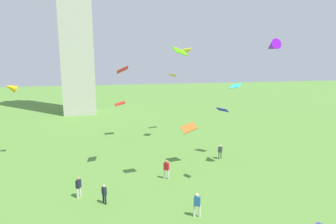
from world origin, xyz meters
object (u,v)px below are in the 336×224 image
at_px(kite_flying_9, 272,46).
at_px(person_3, 220,151).
at_px(kite_flying_0, 122,70).
at_px(kite_flying_1, 120,104).
at_px(person_0, 197,204).
at_px(kite_flying_6, 189,128).
at_px(person_1, 166,168).
at_px(person_2, 104,193).
at_px(kite_flying_8, 180,51).
at_px(kite_flying_3, 235,86).
at_px(kite_flying_7, 10,87).
at_px(kite_flying_5, 222,110).
at_px(kite_flying_2, 173,75).
at_px(kite_flying_4, 186,51).
at_px(person_4, 79,186).

bearing_deg(kite_flying_9, person_3, -54.53).
bearing_deg(kite_flying_0, kite_flying_1, 179.16).
relative_size(person_0, kite_flying_6, 1.02).
xyz_separation_m(person_0, kite_flying_9, (9.50, 6.63, 11.33)).
distance_m(person_1, person_2, 6.75).
distance_m(person_3, kite_flying_1, 16.70).
height_order(kite_flying_8, kite_flying_9, kite_flying_9).
distance_m(person_0, kite_flying_3, 9.91).
bearing_deg(kite_flying_7, kite_flying_0, 42.04).
distance_m(kite_flying_0, kite_flying_1, 14.10).
bearing_deg(kite_flying_9, kite_flying_5, -67.89).
bearing_deg(kite_flying_3, person_1, 27.95).
bearing_deg(kite_flying_0, kite_flying_2, 143.04).
relative_size(person_1, kite_flying_1, 1.18).
bearing_deg(kite_flying_1, kite_flying_7, -151.99).
relative_size(kite_flying_0, kite_flying_9, 1.00).
height_order(kite_flying_0, kite_flying_3, kite_flying_0).
relative_size(person_0, person_2, 1.13).
bearing_deg(person_2, kite_flying_0, -46.28).
xyz_separation_m(person_0, person_1, (-0.64, 6.94, 0.03)).
relative_size(kite_flying_2, kite_flying_8, 1.26).
xyz_separation_m(kite_flying_5, kite_flying_9, (2.24, -5.67, 6.95)).
height_order(person_0, kite_flying_3, kite_flying_3).
bearing_deg(person_3, person_2, -175.47).
bearing_deg(kite_flying_3, kite_flying_2, -26.10).
xyz_separation_m(person_0, kite_flying_1, (-3.77, 23.44, 3.84)).
bearing_deg(person_1, person_3, -114.09).
relative_size(kite_flying_2, kite_flying_9, 0.92).
relative_size(kite_flying_6, kite_flying_7, 1.10).
bearing_deg(kite_flying_1, kite_flying_0, -92.38).
relative_size(kite_flying_0, kite_flying_6, 0.96).
height_order(kite_flying_3, kite_flying_8, kite_flying_8).
height_order(person_0, kite_flying_5, kite_flying_5).
bearing_deg(kite_flying_3, kite_flying_4, -35.05).
height_order(person_0, person_4, person_0).
bearing_deg(kite_flying_1, kite_flying_6, -64.19).
relative_size(kite_flying_6, kite_flying_8, 1.43).
relative_size(kite_flying_1, kite_flying_9, 0.93).
xyz_separation_m(kite_flying_0, kite_flying_6, (6.86, 0.04, -6.18)).
xyz_separation_m(person_3, kite_flying_6, (-3.90, -0.47, 3.03)).
xyz_separation_m(kite_flying_1, kite_flying_6, (6.40, -13.02, -0.89)).
xyz_separation_m(person_4, kite_flying_7, (-7.65, 11.78, 7.12)).
xyz_separation_m(kite_flying_1, kite_flying_3, (8.28, -19.64, 4.12)).
bearing_deg(kite_flying_8, person_3, 25.32).
bearing_deg(kite_flying_8, kite_flying_2, 62.33).
relative_size(person_2, kite_flying_6, 0.90).
distance_m(person_1, kite_flying_0, 10.37).
distance_m(kite_flying_4, kite_flying_9, 16.81).
distance_m(kite_flying_5, kite_flying_6, 5.21).
height_order(person_3, kite_flying_7, kite_flying_7).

